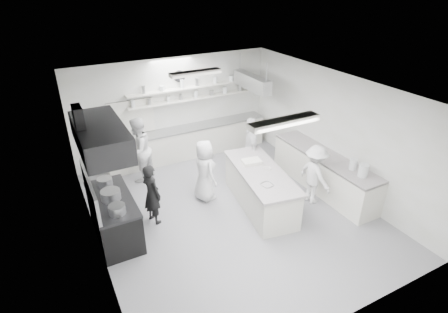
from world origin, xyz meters
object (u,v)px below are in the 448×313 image
stove (114,218)px  cook_back (138,150)px  prep_island (260,189)px  back_counter (189,142)px  right_counter (323,172)px  cook_stove (152,194)px

stove → cook_back: cook_back is taller
stove → prep_island: bearing=-8.2°
prep_island → cook_back: bearing=140.1°
stove → back_counter: bearing=44.0°
back_counter → prep_island: back_counter is taller
right_counter → cook_stove: 4.43m
right_counter → stove: bearing=173.5°
stove → cook_stove: size_ratio=1.24×
cook_back → right_counter: bearing=107.6°
right_counter → cook_stove: size_ratio=2.28×
stove → cook_back: (1.16, 2.08, 0.44)m
stove → right_counter: bearing=-6.5°
stove → back_counter: 4.03m
prep_island → cook_stove: size_ratio=1.70×
right_counter → prep_island: (-1.88, 0.11, -0.02)m
prep_island → cook_back: size_ratio=1.38×
stove → right_counter: right_counter is taller
back_counter → prep_island: size_ratio=2.03×
back_counter → right_counter: right_counter is taller
cook_stove → back_counter: bearing=-56.8°
cook_stove → prep_island: bearing=-123.3°
prep_island → cook_stove: cook_stove is taller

